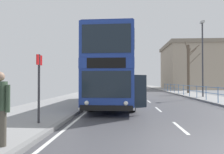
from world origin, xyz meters
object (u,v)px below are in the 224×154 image
at_px(bus_stop_sign_near, 39,80).
at_px(bare_tree_far_00, 189,67).
at_px(double_decker_bus_main, 115,71).
at_px(street_lamp_far_side, 203,52).
at_px(background_building_00, 198,67).

xyz_separation_m(bus_stop_sign_near, bare_tree_far_00, (11.19, 20.08, 1.79)).
distance_m(double_decker_bus_main, bus_stop_sign_near, 7.63).
bearing_deg(street_lamp_far_side, bus_stop_sign_near, -128.19).
distance_m(street_lamp_far_side, background_building_00, 26.04).
bearing_deg(double_decker_bus_main, background_building_00, 62.44).
height_order(bare_tree_far_00, background_building_00, background_building_00).
height_order(street_lamp_far_side, bare_tree_far_00, street_lamp_far_side).
height_order(street_lamp_far_side, background_building_00, background_building_00).
distance_m(street_lamp_far_side, bare_tree_far_00, 6.81).
height_order(double_decker_bus_main, bus_stop_sign_near, double_decker_bus_main).
height_order(double_decker_bus_main, street_lamp_far_side, street_lamp_far_side).
xyz_separation_m(double_decker_bus_main, bare_tree_far_00, (8.82, 12.86, 1.13)).
bearing_deg(double_decker_bus_main, bus_stop_sign_near, -108.15).
relative_size(bare_tree_far_00, background_building_00, 0.49).
distance_m(double_decker_bus_main, background_building_00, 34.97).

